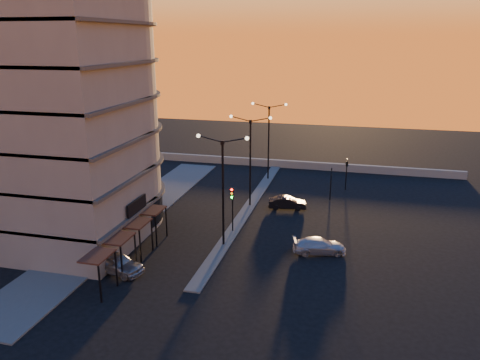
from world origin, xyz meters
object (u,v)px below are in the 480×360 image
streetlamp_mid (250,154)px  traffic_light_main (232,202)px  car_hatchback (116,263)px  car_sedan (287,203)px  car_wagon (319,246)px

streetlamp_mid → traffic_light_main: (0.00, -7.13, -2.70)m
car_hatchback → traffic_light_main: bearing=-21.1°
car_sedan → car_wagon: bearing=-166.2°
streetlamp_mid → car_sedan: 6.31m
car_hatchback → car_wagon: car_hatchback is taller
streetlamp_mid → car_hatchback: size_ratio=2.13×
traffic_light_main → car_hatchback: size_ratio=0.95×
car_sedan → car_wagon: (4.10, -9.67, -0.01)m
car_hatchback → car_wagon: (14.50, 7.01, -0.13)m
car_wagon → car_hatchback: bearing=102.0°
car_sedan → car_wagon: 10.50m
car_sedan → streetlamp_mid: bearing=83.2°
car_hatchback → car_wagon: 16.11m
car_hatchback → car_sedan: 19.65m
streetlamp_mid → car_wagon: size_ratio=2.20×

